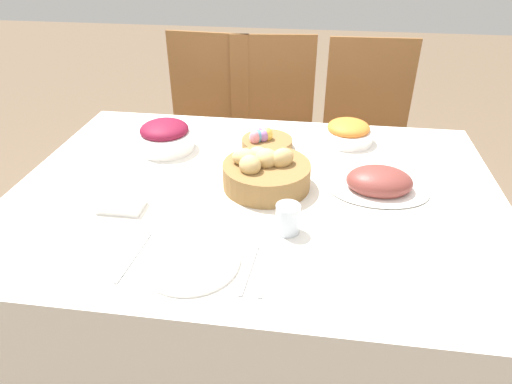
{
  "coord_description": "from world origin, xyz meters",
  "views": [
    {
      "loc": [
        0.17,
        -1.2,
        1.5
      ],
      "look_at": [
        0.01,
        -0.08,
        0.8
      ],
      "focal_mm": 32.0,
      "sensor_mm": 36.0,
      "label": 1
    }
  ],
  "objects_px": {
    "chair_far_center": "(272,136)",
    "egg_basket": "(266,142)",
    "chair_far_right": "(366,141)",
    "ham_platter": "(379,183)",
    "drinking_cup": "(288,219)",
    "chair_far_left": "(205,132)",
    "dinner_plate": "(191,261)",
    "knife": "(250,268)",
    "butter_dish": "(121,204)",
    "bread_basket": "(265,172)",
    "spoon": "(262,269)",
    "carrot_bowl": "(348,132)",
    "fork": "(134,257)",
    "beet_salad_bowl": "(165,136)"
  },
  "relations": [
    {
      "from": "chair_far_center",
      "to": "egg_basket",
      "type": "relative_size",
      "value": 5.48
    },
    {
      "from": "chair_far_right",
      "to": "ham_platter",
      "type": "bearing_deg",
      "value": -95.6
    },
    {
      "from": "drinking_cup",
      "to": "chair_far_left",
      "type": "bearing_deg",
      "value": 114.46
    },
    {
      "from": "egg_basket",
      "to": "ham_platter",
      "type": "height_order",
      "value": "egg_basket"
    },
    {
      "from": "chair_far_center",
      "to": "dinner_plate",
      "type": "distance_m",
      "value": 1.3
    },
    {
      "from": "knife",
      "to": "butter_dish",
      "type": "bearing_deg",
      "value": 157.39
    },
    {
      "from": "bread_basket",
      "to": "chair_far_left",
      "type": "bearing_deg",
      "value": 115.32
    },
    {
      "from": "knife",
      "to": "spoon",
      "type": "bearing_deg",
      "value": 4.37
    },
    {
      "from": "chair_far_left",
      "to": "dinner_plate",
      "type": "height_order",
      "value": "chair_far_left"
    },
    {
      "from": "chair_far_left",
      "to": "chair_far_center",
      "type": "bearing_deg",
      "value": 4.37
    },
    {
      "from": "egg_basket",
      "to": "carrot_bowl",
      "type": "bearing_deg",
      "value": 17.96
    },
    {
      "from": "chair_far_left",
      "to": "chair_far_right",
      "type": "xyz_separation_m",
      "value": [
        0.81,
        0.0,
        0.0
      ]
    },
    {
      "from": "dinner_plate",
      "to": "drinking_cup",
      "type": "bearing_deg",
      "value": 36.27
    },
    {
      "from": "bread_basket",
      "to": "drinking_cup",
      "type": "height_order",
      "value": "bread_basket"
    },
    {
      "from": "chair_far_center",
      "to": "bread_basket",
      "type": "height_order",
      "value": "chair_far_center"
    },
    {
      "from": "fork",
      "to": "chair_far_left",
      "type": "bearing_deg",
      "value": 100.48
    },
    {
      "from": "chair_far_left",
      "to": "spoon",
      "type": "height_order",
      "value": "chair_far_left"
    },
    {
      "from": "carrot_bowl",
      "to": "butter_dish",
      "type": "bearing_deg",
      "value": -140.18
    },
    {
      "from": "ham_platter",
      "to": "chair_far_center",
      "type": "bearing_deg",
      "value": 115.96
    },
    {
      "from": "drinking_cup",
      "to": "ham_platter",
      "type": "bearing_deg",
      "value": 43.69
    },
    {
      "from": "ham_platter",
      "to": "fork",
      "type": "xyz_separation_m",
      "value": [
        -0.63,
        -0.41,
        -0.03
      ]
    },
    {
      "from": "drinking_cup",
      "to": "fork",
      "type": "bearing_deg",
      "value": -156.07
    },
    {
      "from": "beet_salad_bowl",
      "to": "spoon",
      "type": "distance_m",
      "value": 0.74
    },
    {
      "from": "ham_platter",
      "to": "drinking_cup",
      "type": "height_order",
      "value": "drinking_cup"
    },
    {
      "from": "butter_dish",
      "to": "chair_far_right",
      "type": "bearing_deg",
      "value": 53.51
    },
    {
      "from": "fork",
      "to": "spoon",
      "type": "distance_m",
      "value": 0.32
    },
    {
      "from": "chair_far_center",
      "to": "carrot_bowl",
      "type": "relative_size",
      "value": 5.5
    },
    {
      "from": "egg_basket",
      "to": "ham_platter",
      "type": "distance_m",
      "value": 0.45
    },
    {
      "from": "carrot_bowl",
      "to": "butter_dish",
      "type": "distance_m",
      "value": 0.86
    },
    {
      "from": "chair_far_center",
      "to": "drinking_cup",
      "type": "bearing_deg",
      "value": -88.29
    },
    {
      "from": "dinner_plate",
      "to": "knife",
      "type": "relative_size",
      "value": 1.24
    },
    {
      "from": "bread_basket",
      "to": "dinner_plate",
      "type": "height_order",
      "value": "bread_basket"
    },
    {
      "from": "ham_platter",
      "to": "dinner_plate",
      "type": "distance_m",
      "value": 0.64
    },
    {
      "from": "egg_basket",
      "to": "drinking_cup",
      "type": "xyz_separation_m",
      "value": [
        0.12,
        -0.5,
        0.02
      ]
    },
    {
      "from": "dinner_plate",
      "to": "chair_far_left",
      "type": "bearing_deg",
      "value": 102.49
    },
    {
      "from": "bread_basket",
      "to": "drinking_cup",
      "type": "relative_size",
      "value": 3.29
    },
    {
      "from": "beet_salad_bowl",
      "to": "spoon",
      "type": "xyz_separation_m",
      "value": [
        0.43,
        -0.6,
        -0.05
      ]
    },
    {
      "from": "carrot_bowl",
      "to": "spoon",
      "type": "distance_m",
      "value": 0.79
    },
    {
      "from": "egg_basket",
      "to": "chair_far_left",
      "type": "bearing_deg",
      "value": 122.3
    },
    {
      "from": "chair_far_left",
      "to": "dinner_plate",
      "type": "xyz_separation_m",
      "value": [
        0.28,
        -1.28,
        0.23
      ]
    },
    {
      "from": "chair_far_center",
      "to": "ham_platter",
      "type": "bearing_deg",
      "value": -70.53
    },
    {
      "from": "drinking_cup",
      "to": "knife",
      "type": "bearing_deg",
      "value": -115.27
    },
    {
      "from": "chair_far_right",
      "to": "dinner_plate",
      "type": "bearing_deg",
      "value": -115.05
    },
    {
      "from": "spoon",
      "to": "drinking_cup",
      "type": "distance_m",
      "value": 0.18
    },
    {
      "from": "egg_basket",
      "to": "butter_dish",
      "type": "relative_size",
      "value": 1.44
    },
    {
      "from": "spoon",
      "to": "fork",
      "type": "bearing_deg",
      "value": 175.63
    },
    {
      "from": "egg_basket",
      "to": "dinner_plate",
      "type": "bearing_deg",
      "value": -99.06
    },
    {
      "from": "beet_salad_bowl",
      "to": "butter_dish",
      "type": "relative_size",
      "value": 1.58
    },
    {
      "from": "chair_far_left",
      "to": "ham_platter",
      "type": "xyz_separation_m",
      "value": [
        0.77,
        -0.86,
        0.26
      ]
    },
    {
      "from": "chair_far_center",
      "to": "drinking_cup",
      "type": "distance_m",
      "value": 1.16
    }
  ]
}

